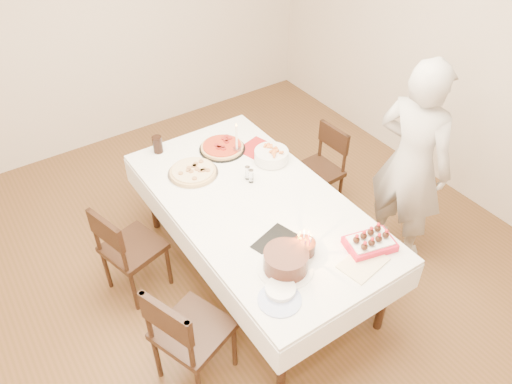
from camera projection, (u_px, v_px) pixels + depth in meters
floor at (249, 271)px, 4.08m from camera, size 5.00×5.00×0.00m
wall_back at (105, 14)px, 4.80m from camera, size 4.50×0.04×2.70m
wall_right at (471, 49)px, 4.18m from camera, size 0.04×5.00×2.70m
dining_table at (256, 239)px, 3.84m from camera, size 1.89×2.42×0.75m
chair_right_savory at (316, 172)px, 4.43m from camera, size 0.43×0.43×0.81m
chair_left_savory at (133, 248)px, 3.70m from camera, size 0.53×0.53×0.84m
chair_left_dessert at (193, 330)px, 3.12m from camera, size 0.59×0.59×0.90m
person at (411, 164)px, 3.76m from camera, size 0.52×0.69×1.72m
pizza_white at (193, 172)px, 3.83m from camera, size 0.51×0.51×0.04m
pizza_pepperoni at (222, 147)px, 4.08m from camera, size 0.44×0.44×0.04m
red_placemat at (258, 149)px, 4.10m from camera, size 0.33×0.33×0.01m
pasta_bowl at (271, 155)px, 3.95m from camera, size 0.34×0.34×0.09m
taper_candle at (237, 139)px, 3.96m from camera, size 0.07×0.07×0.29m
shaker_pair at (251, 176)px, 3.74m from camera, size 0.11×0.11×0.11m
cola_glass at (158, 144)px, 4.03m from camera, size 0.10×0.10×0.15m
layer_cake at (286, 261)px, 3.07m from camera, size 0.41×0.41×0.14m
cake_board at (281, 245)px, 3.27m from camera, size 0.37×0.37×0.01m
birthday_cake at (304, 243)px, 3.16m from camera, size 0.18×0.18×0.15m
strawberry_box at (370, 243)px, 3.23m from camera, size 0.35×0.28×0.08m
box_lid at (363, 264)px, 3.14m from camera, size 0.33×0.25×0.03m
plate_stack at (280, 289)px, 2.96m from camera, size 0.19×0.19×0.04m
china_plate at (280, 300)px, 2.92m from camera, size 0.32×0.32×0.01m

